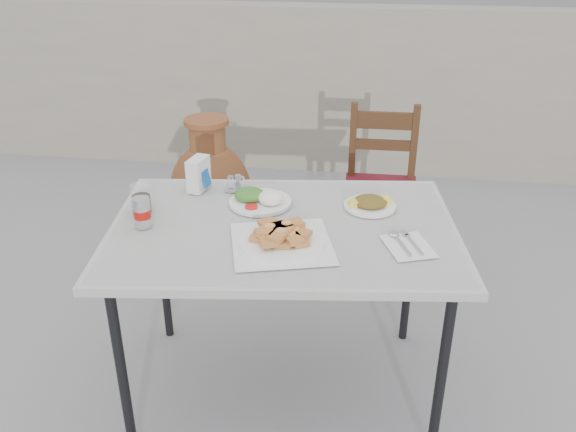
# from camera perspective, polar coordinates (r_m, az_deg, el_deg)

# --- Properties ---
(ground) EXTENTS (80.00, 80.00, 0.00)m
(ground) POSITION_cam_1_polar(r_m,az_deg,el_deg) (2.65, 3.19, -15.84)
(ground) COLOR slate
(ground) RESTS_ON ground
(cafe_table) EXTENTS (1.35, 1.00, 0.77)m
(cafe_table) POSITION_cam_1_polar(r_m,az_deg,el_deg) (2.24, -0.45, -2.06)
(cafe_table) COLOR black
(cafe_table) RESTS_ON ground
(pide_plate) EXTENTS (0.41, 0.41, 0.07)m
(pide_plate) POSITION_cam_1_polar(r_m,az_deg,el_deg) (2.08, -0.59, -1.86)
(pide_plate) COLOR silver
(pide_plate) RESTS_ON cafe_table
(salad_rice_plate) EXTENTS (0.24, 0.24, 0.06)m
(salad_rice_plate) POSITION_cam_1_polar(r_m,az_deg,el_deg) (2.37, -2.68, 1.64)
(salad_rice_plate) COLOR white
(salad_rice_plate) RESTS_ON cafe_table
(salad_chopped_plate) EXTENTS (0.20, 0.20, 0.04)m
(salad_chopped_plate) POSITION_cam_1_polar(r_m,az_deg,el_deg) (2.36, 7.68, 1.19)
(salad_chopped_plate) COLOR white
(salad_chopped_plate) RESTS_ON cafe_table
(soda_can) EXTENTS (0.06, 0.06, 0.11)m
(soda_can) POSITION_cam_1_polar(r_m,az_deg,el_deg) (2.24, -13.50, 0.34)
(soda_can) COLOR silver
(soda_can) RESTS_ON cafe_table
(cola_glass) EXTENTS (0.08, 0.08, 0.11)m
(cola_glass) POSITION_cam_1_polar(r_m,az_deg,el_deg) (2.36, -13.57, 1.47)
(cola_glass) COLOR white
(cola_glass) RESTS_ON cafe_table
(napkin_holder) EXTENTS (0.09, 0.12, 0.14)m
(napkin_holder) POSITION_cam_1_polar(r_m,az_deg,el_deg) (2.50, -8.37, 3.92)
(napkin_holder) COLOR silver
(napkin_holder) RESTS_ON cafe_table
(condiment_caddy) EXTENTS (0.10, 0.08, 0.07)m
(condiment_caddy) POSITION_cam_1_polar(r_m,az_deg,el_deg) (2.49, -4.79, 2.91)
(condiment_caddy) COLOR silver
(condiment_caddy) RESTS_ON cafe_table
(cutlery_napkin) EXTENTS (0.20, 0.22, 0.01)m
(cutlery_napkin) POSITION_cam_1_polar(r_m,az_deg,el_deg) (2.12, 10.98, -2.56)
(cutlery_napkin) COLOR silver
(cutlery_napkin) RESTS_ON cafe_table
(chair) EXTENTS (0.39, 0.39, 0.87)m
(chair) POSITION_cam_1_polar(r_m,az_deg,el_deg) (3.34, 8.68, 2.77)
(chair) COLOR #33180D
(chair) RESTS_ON ground
(terracotta_urn) EXTENTS (0.46, 0.46, 0.81)m
(terracotta_urn) POSITION_cam_1_polar(r_m,az_deg,el_deg) (3.44, -7.24, 2.15)
(terracotta_urn) COLOR brown
(terracotta_urn) RESTS_ON ground
(back_wall) EXTENTS (6.00, 0.25, 1.20)m
(back_wall) POSITION_cam_1_polar(r_m,az_deg,el_deg) (4.61, 6.34, 11.55)
(back_wall) COLOR gray
(back_wall) RESTS_ON ground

